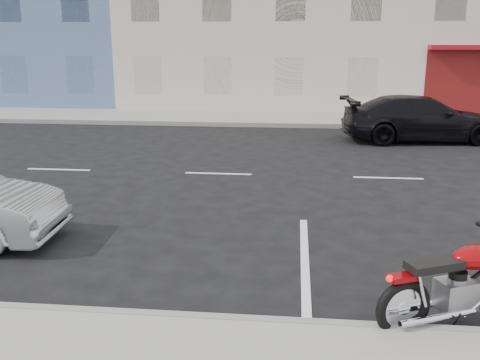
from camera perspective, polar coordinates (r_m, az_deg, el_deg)
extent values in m
plane|color=black|center=(12.73, 6.62, 0.44)|extent=(120.00, 120.00, 0.00)
cube|color=gray|center=(21.79, -6.92, 6.69)|extent=(80.00, 3.40, 0.15)
cube|color=gray|center=(20.15, -7.98, 6.00)|extent=(80.00, 0.12, 0.16)
torus|color=black|center=(6.64, 22.43, -11.68)|extent=(0.66, 0.37, 0.67)
cube|color=#7F0407|center=(6.47, 22.48, -8.81)|extent=(0.34, 0.27, 0.06)
cylinder|color=silver|center=(7.00, 23.83, -11.37)|extent=(0.90, 0.46, 0.08)
imported|color=black|center=(17.79, 18.73, 6.23)|extent=(5.10, 2.54, 1.42)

